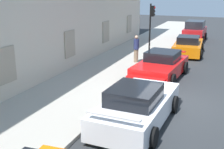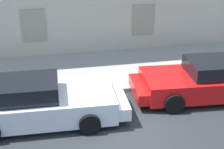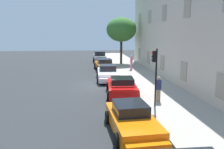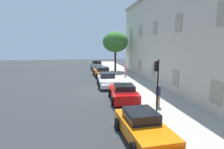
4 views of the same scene
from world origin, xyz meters
TOP-DOWN VIEW (x-y plane):
  - ground_plane at (0.00, 0.00)m, footprint 80.00×80.00m
  - sidewalk at (0.00, 4.27)m, footprint 60.00×4.21m
  - sportscar_yellow_flank at (-2.25, 0.79)m, footprint 5.10×2.32m
  - sportscar_white_middle at (3.15, 1.30)m, footprint 4.77×2.48m

SIDE VIEW (x-z plane):
  - ground_plane at x=0.00m, z-range 0.00..0.00m
  - sidewalk at x=0.00m, z-range 0.00..0.14m
  - sportscar_white_middle at x=3.15m, z-range -0.08..1.30m
  - sportscar_yellow_flank at x=-2.25m, z-range -0.10..1.33m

